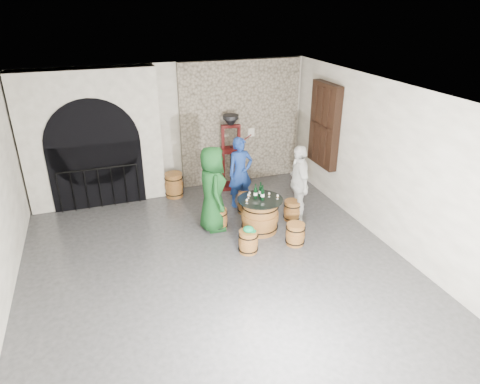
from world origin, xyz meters
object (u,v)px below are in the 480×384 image
object	(u,v)px
barrel_stool_near_left	(248,242)
wine_bottle_center	(263,194)
person_green	(213,189)
barrel_stool_near_right	(295,234)
person_white	(298,183)
barrel_stool_left	(219,219)
wine_bottle_right	(261,191)
barrel_table	(260,215)
wine_bottle_left	(256,192)
corking_press	(231,147)
barrel_stool_right	(292,210)
person_blue	(240,172)
barrel_stool_far	(246,203)
side_barrel	(174,185)

from	to	relation	value
barrel_stool_near_left	wine_bottle_center	distance (m)	1.10
wine_bottle_center	person_green	bearing A→B (deg)	154.41
barrel_stool_near_right	person_green	bearing A→B (deg)	139.39
wine_bottle_center	person_white	bearing A→B (deg)	16.23
barrel_stool_left	wine_bottle_right	world-z (taller)	wine_bottle_right
wine_bottle_right	barrel_table	bearing A→B (deg)	-112.81
wine_bottle_left	corking_press	xyz separation A→B (m)	(0.21, 2.29, 0.26)
barrel_table	wine_bottle_right	world-z (taller)	wine_bottle_right
barrel_stool_right	wine_bottle_left	world-z (taller)	wine_bottle_left
barrel_table	person_blue	xyz separation A→B (m)	(0.01, 1.30, 0.48)
person_green	barrel_stool_near_left	bearing A→B (deg)	-157.31
person_green	wine_bottle_center	distance (m)	1.05
barrel_stool_near_left	corking_press	bearing A→B (deg)	77.97
wine_bottle_left	barrel_stool_near_right	bearing A→B (deg)	-56.90
barrel_stool_far	barrel_stool_near_left	bearing A→B (deg)	-108.34
person_blue	wine_bottle_right	bearing A→B (deg)	-94.37
barrel_table	person_green	world-z (taller)	person_green
person_blue	side_barrel	distance (m)	1.82
barrel_stool_near_left	person_blue	world-z (taller)	person_blue
barrel_stool_near_right	wine_bottle_left	bearing A→B (deg)	123.10
barrel_stool_far	person_blue	size ratio (longest dim) A/B	0.27
barrel_table	corking_press	distance (m)	2.49
barrel_stool_far	barrel_stool_right	world-z (taller)	same
person_green	person_blue	bearing A→B (deg)	-42.35
person_blue	wine_bottle_center	bearing A→B (deg)	-95.56
barrel_stool_left	barrel_stool_near_left	xyz separation A→B (m)	(0.28, -1.10, 0.00)
person_blue	side_barrel	bearing A→B (deg)	137.68
barrel_stool_far	wine_bottle_left	bearing A→B (deg)	-96.05
wine_bottle_right	side_barrel	bearing A→B (deg)	123.78
person_green	corking_press	distance (m)	2.21
wine_bottle_right	person_blue	bearing A→B (deg)	92.26
person_blue	wine_bottle_center	xyz separation A→B (m)	(0.02, -1.33, 0.03)
barrel_stool_left	barrel_stool_far	world-z (taller)	same
side_barrel	barrel_stool_near_right	bearing A→B (deg)	-58.69
person_green	side_barrel	distance (m)	2.05
side_barrel	person_green	bearing A→B (deg)	-75.55
person_blue	corking_press	world-z (taller)	corking_press
barrel_stool_left	corking_press	bearing A→B (deg)	64.68
wine_bottle_center	corking_press	xyz separation A→B (m)	(0.09, 2.40, 0.26)
person_blue	wine_bottle_right	world-z (taller)	person_blue
barrel_stool_far	corking_press	distance (m)	1.73
barrel_stool_left	barrel_stool_near_left	bearing A→B (deg)	-75.57
barrel_stool_right	barrel_stool_near_left	bearing A→B (deg)	-146.05
barrel_table	wine_bottle_left	xyz separation A→B (m)	(-0.08, 0.08, 0.51)
barrel_stool_left	barrel_stool_near_right	world-z (taller)	same
barrel_stool_near_right	corking_press	size ratio (longest dim) A/B	0.24
person_white	wine_bottle_center	world-z (taller)	person_white
barrel_table	side_barrel	world-z (taller)	barrel_table
wine_bottle_left	wine_bottle_right	bearing A→B (deg)	21.76
barrel_stool_near_left	wine_bottle_center	size ratio (longest dim) A/B	1.42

